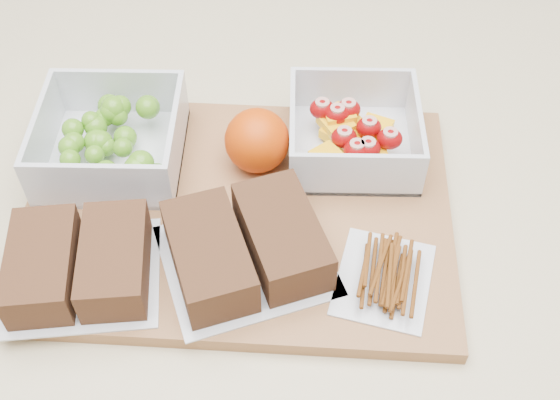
# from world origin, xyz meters

# --- Properties ---
(cutting_board) EXTENTS (0.43, 0.32, 0.02)m
(cutting_board) POSITION_xyz_m (-0.03, 0.01, 0.91)
(cutting_board) COLOR #A16D42
(cutting_board) RESTS_ON counter
(grape_container) EXTENTS (0.14, 0.14, 0.06)m
(grape_container) POSITION_xyz_m (-0.16, 0.08, 0.94)
(grape_container) COLOR silver
(grape_container) RESTS_ON cutting_board
(fruit_container) EXTENTS (0.13, 0.13, 0.06)m
(fruit_container) POSITION_xyz_m (0.09, 0.10, 0.94)
(fruit_container) COLOR silver
(fruit_container) RESTS_ON cutting_board
(orange) EXTENTS (0.07, 0.07, 0.07)m
(orange) POSITION_xyz_m (-0.01, 0.07, 0.95)
(orange) COLOR #DB4305
(orange) RESTS_ON cutting_board
(sandwich_bag_left) EXTENTS (0.15, 0.14, 0.04)m
(sandwich_bag_left) POSITION_xyz_m (-0.16, -0.07, 0.94)
(sandwich_bag_left) COLOR silver
(sandwich_bag_left) RESTS_ON cutting_board
(sandwich_bag_center) EXTENTS (0.19, 0.18, 0.05)m
(sandwich_bag_center) POSITION_xyz_m (-0.02, -0.05, 0.94)
(sandwich_bag_center) COLOR silver
(sandwich_bag_center) RESTS_ON cutting_board
(pretzel_bag) EXTENTS (0.10, 0.12, 0.02)m
(pretzel_bag) POSITION_xyz_m (0.11, -0.07, 0.93)
(pretzel_bag) COLOR silver
(pretzel_bag) RESTS_ON cutting_board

